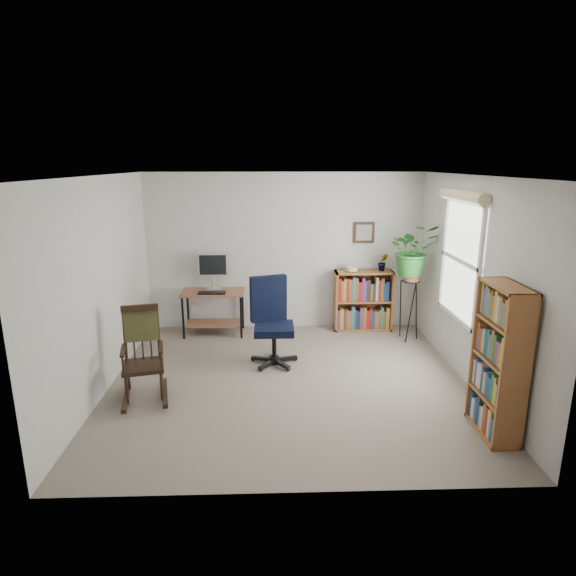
{
  "coord_description": "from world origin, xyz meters",
  "views": [
    {
      "loc": [
        -0.19,
        -5.27,
        2.54
      ],
      "look_at": [
        0.0,
        0.4,
        1.05
      ],
      "focal_mm": 30.0,
      "sensor_mm": 36.0,
      "label": 1
    }
  ],
  "objects_px": {
    "desk": "(214,313)",
    "office_chair": "(274,322)",
    "rocking_chair": "(142,354)",
    "tall_bookshelf": "(499,362)",
    "low_bookshelf": "(363,300)"
  },
  "relations": [
    {
      "from": "desk",
      "to": "low_bookshelf",
      "type": "bearing_deg",
      "value": 3.0
    },
    {
      "from": "rocking_chair",
      "to": "office_chair",
      "type": "bearing_deg",
      "value": 18.68
    },
    {
      "from": "rocking_chair",
      "to": "low_bookshelf",
      "type": "xyz_separation_m",
      "value": [
        2.82,
        2.18,
        -0.06
      ]
    },
    {
      "from": "office_chair",
      "to": "tall_bookshelf",
      "type": "xyz_separation_m",
      "value": [
        2.09,
        -1.71,
        0.17
      ]
    },
    {
      "from": "desk",
      "to": "office_chair",
      "type": "bearing_deg",
      "value": -52.23
    },
    {
      "from": "office_chair",
      "to": "rocking_chair",
      "type": "xyz_separation_m",
      "value": [
        -1.44,
        -0.89,
        -0.05
      ]
    },
    {
      "from": "office_chair",
      "to": "tall_bookshelf",
      "type": "distance_m",
      "value": 2.71
    },
    {
      "from": "desk",
      "to": "tall_bookshelf",
      "type": "distance_m",
      "value": 4.18
    },
    {
      "from": "office_chair",
      "to": "rocking_chair",
      "type": "height_order",
      "value": "office_chair"
    },
    {
      "from": "desk",
      "to": "rocking_chair",
      "type": "xyz_separation_m",
      "value": [
        -0.53,
        -2.06,
        0.19
      ]
    },
    {
      "from": "desk",
      "to": "rocking_chair",
      "type": "bearing_deg",
      "value": -104.44
    },
    {
      "from": "desk",
      "to": "rocking_chair",
      "type": "distance_m",
      "value": 2.13
    },
    {
      "from": "desk",
      "to": "office_chair",
      "type": "xyz_separation_m",
      "value": [
        0.91,
        -1.17,
        0.24
      ]
    },
    {
      "from": "office_chair",
      "to": "rocking_chair",
      "type": "bearing_deg",
      "value": -166.22
    },
    {
      "from": "office_chair",
      "to": "rocking_chair",
      "type": "relative_size",
      "value": 1.09
    }
  ]
}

